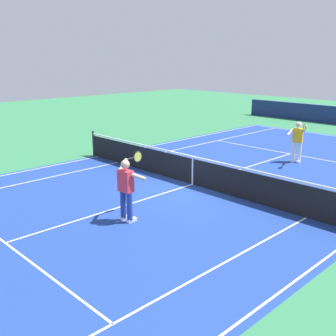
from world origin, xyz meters
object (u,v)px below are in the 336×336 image
at_px(tennis_player_far, 298,140).
at_px(tennis_ball, 184,172).
at_px(tennis_player_near, 127,187).
at_px(tennis_net, 193,170).

height_order(tennis_player_far, tennis_ball, tennis_player_far).
height_order(tennis_player_near, tennis_player_far, same).
bearing_deg(tennis_ball, tennis_player_near, 25.73).
relative_size(tennis_player_near, tennis_player_far, 1.00).
distance_m(tennis_net, tennis_player_far, 5.34).
bearing_deg(tennis_ball, tennis_player_far, 154.99).
distance_m(tennis_net, tennis_ball, 1.48).
xyz_separation_m(tennis_player_near, tennis_ball, (-4.34, -2.09, -0.90)).
relative_size(tennis_player_near, tennis_ball, 25.71).
bearing_deg(tennis_player_far, tennis_player_near, 0.13).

